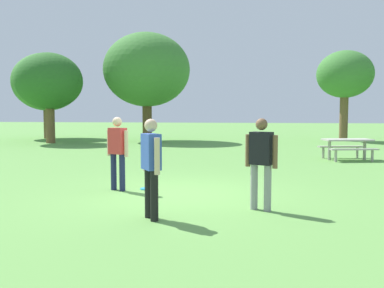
{
  "coord_description": "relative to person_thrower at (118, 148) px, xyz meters",
  "views": [
    {
      "loc": [
        1.55,
        -8.66,
        1.75
      ],
      "look_at": [
        0.15,
        1.0,
        1.0
      ],
      "focal_mm": 39.02,
      "sensor_mm": 36.0,
      "label": 1
    }
  ],
  "objects": [
    {
      "name": "tree_slender_mid",
      "position": [
        8.44,
        17.43,
        3.02
      ],
      "size": [
        3.33,
        3.33,
        5.43
      ],
      "color": "brown",
      "rests_on": "ground"
    },
    {
      "name": "person_bystander",
      "position": [
        1.34,
        -2.35,
        0.0
      ],
      "size": [
        0.4,
        0.52,
        1.64
      ],
      "color": "black",
      "rests_on": "ground"
    },
    {
      "name": "tree_far_right",
      "position": [
        -3.34,
        15.69,
        3.32
      ],
      "size": [
        5.18,
        5.18,
        6.48
      ],
      "color": "brown",
      "rests_on": "ground"
    },
    {
      "name": "picnic_table_near",
      "position": [
        6.4,
        6.96,
        -0.38
      ],
      "size": [
        1.96,
        1.74,
        0.77
      ],
      "color": "#B2ADA3",
      "rests_on": "ground"
    },
    {
      "name": "ground_plane",
      "position": [
        1.41,
        -0.23,
        -0.94
      ],
      "size": [
        120.0,
        120.0,
        0.0
      ],
      "primitive_type": "plane",
      "color": "#609947"
    },
    {
      "name": "frisbee",
      "position": [
        0.59,
        0.21,
        -0.93
      ],
      "size": [
        0.27,
        0.27,
        0.03
      ],
      "primitive_type": "cylinder",
      "color": "#2D9EDB",
      "rests_on": "ground"
    },
    {
      "name": "person_thrower",
      "position": [
        0.0,
        0.0,
        0.0
      ],
      "size": [
        0.56,
        0.36,
        1.64
      ],
      "color": "#1E234C",
      "rests_on": "ground"
    },
    {
      "name": "person_catcher",
      "position": [
        3.12,
        -1.46,
        0.0
      ],
      "size": [
        0.56,
        0.36,
        1.64
      ],
      "color": "gray",
      "rests_on": "ground"
    },
    {
      "name": "tree_tall_left",
      "position": [
        -10.52,
        17.2,
        2.77
      ],
      "size": [
        4.45,
        4.45,
        5.63
      ],
      "color": "brown",
      "rests_on": "ground"
    },
    {
      "name": "tree_broad_center",
      "position": [
        -8.33,
        13.23,
        2.51
      ],
      "size": [
        3.69,
        3.69,
        5.06
      ],
      "color": "brown",
      "rests_on": "ground"
    }
  ]
}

